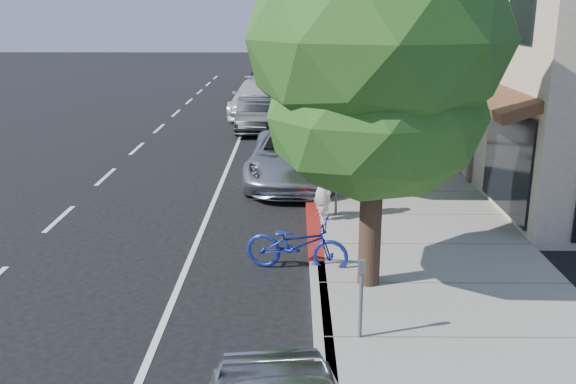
{
  "coord_description": "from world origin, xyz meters",
  "views": [
    {
      "loc": [
        -0.45,
        -12.78,
        5.01
      ],
      "look_at": [
        -0.58,
        -0.22,
        1.35
      ],
      "focal_mm": 40.0,
      "sensor_mm": 36.0,
      "label": 1
    }
  ],
  "objects_px": {
    "street_tree_5": "(317,14)",
    "dark_sedan": "(255,115)",
    "street_tree_4": "(321,20)",
    "street_tree_0": "(377,44)",
    "bicycle": "(297,244)",
    "white_pickup": "(258,98)",
    "cyclist": "(324,185)",
    "silver_suv": "(293,157)",
    "street_tree_3": "(326,0)",
    "street_tree_1": "(348,29)",
    "street_tree_2": "(334,20)",
    "pedestrian": "(411,115)",
    "dark_suv_far": "(264,83)"
  },
  "relations": [
    {
      "from": "street_tree_2",
      "to": "street_tree_3",
      "type": "distance_m",
      "value": 6.04
    },
    {
      "from": "street_tree_4",
      "to": "white_pickup",
      "type": "relative_size",
      "value": 1.25
    },
    {
      "from": "street_tree_5",
      "to": "bicycle",
      "type": "xyz_separation_m",
      "value": [
        -1.3,
        -29.07,
        -3.97
      ]
    },
    {
      "from": "cyclist",
      "to": "pedestrian",
      "type": "bearing_deg",
      "value": -31.91
    },
    {
      "from": "dark_suv_far",
      "to": "cyclist",
      "type": "bearing_deg",
      "value": -86.23
    },
    {
      "from": "white_pickup",
      "to": "street_tree_2",
      "type": "bearing_deg",
      "value": -63.85
    },
    {
      "from": "dark_sedan",
      "to": "pedestrian",
      "type": "bearing_deg",
      "value": -19.85
    },
    {
      "from": "cyclist",
      "to": "street_tree_4",
      "type": "bearing_deg",
      "value": -12.74
    },
    {
      "from": "street_tree_3",
      "to": "silver_suv",
      "type": "distance_m",
      "value": 11.51
    },
    {
      "from": "street_tree_0",
      "to": "white_pickup",
      "type": "height_order",
      "value": "street_tree_0"
    },
    {
      "from": "silver_suv",
      "to": "street_tree_4",
      "type": "bearing_deg",
      "value": 88.03
    },
    {
      "from": "street_tree_4",
      "to": "bicycle",
      "type": "bearing_deg",
      "value": -93.22
    },
    {
      "from": "street_tree_5",
      "to": "dark_suv_far",
      "type": "bearing_deg",
      "value": -122.27
    },
    {
      "from": "white_pickup",
      "to": "cyclist",
      "type": "bearing_deg",
      "value": -77.5
    },
    {
      "from": "street_tree_1",
      "to": "dark_suv_far",
      "type": "xyz_separation_m",
      "value": [
        -3.06,
        19.16,
        -3.57
      ]
    },
    {
      "from": "cyclist",
      "to": "pedestrian",
      "type": "relative_size",
      "value": 1.08
    },
    {
      "from": "street_tree_4",
      "to": "cyclist",
      "type": "xyz_separation_m",
      "value": [
        -0.65,
        -20.27,
        -3.32
      ]
    },
    {
      "from": "street_tree_5",
      "to": "dark_sedan",
      "type": "relative_size",
      "value": 1.8
    },
    {
      "from": "street_tree_2",
      "to": "silver_suv",
      "type": "height_order",
      "value": "street_tree_2"
    },
    {
      "from": "street_tree_3",
      "to": "cyclist",
      "type": "distance_m",
      "value": 14.92
    },
    {
      "from": "street_tree_5",
      "to": "bicycle",
      "type": "height_order",
      "value": "street_tree_5"
    },
    {
      "from": "street_tree_1",
      "to": "dark_suv_far",
      "type": "height_order",
      "value": "street_tree_1"
    },
    {
      "from": "cyclist",
      "to": "white_pickup",
      "type": "bearing_deg",
      "value": -2.07
    },
    {
      "from": "street_tree_4",
      "to": "street_tree_0",
      "type": "bearing_deg",
      "value": -90.0
    },
    {
      "from": "cyclist",
      "to": "dark_sedan",
      "type": "distance_m",
      "value": 12.03
    },
    {
      "from": "cyclist",
      "to": "street_tree_1",
      "type": "bearing_deg",
      "value": -26.88
    },
    {
      "from": "street_tree_2",
      "to": "dark_sedan",
      "type": "distance_m",
      "value": 6.02
    },
    {
      "from": "street_tree_2",
      "to": "street_tree_4",
      "type": "bearing_deg",
      "value": 90.0
    },
    {
      "from": "dark_suv_far",
      "to": "street_tree_0",
      "type": "bearing_deg",
      "value": -85.71
    },
    {
      "from": "street_tree_1",
      "to": "street_tree_3",
      "type": "height_order",
      "value": "street_tree_3"
    },
    {
      "from": "street_tree_2",
      "to": "street_tree_5",
      "type": "distance_m",
      "value": 18.0
    },
    {
      "from": "street_tree_2",
      "to": "cyclist",
      "type": "relative_size",
      "value": 3.78
    },
    {
      "from": "white_pickup",
      "to": "silver_suv",
      "type": "bearing_deg",
      "value": -78.27
    },
    {
      "from": "street_tree_0",
      "to": "silver_suv",
      "type": "distance_m",
      "value": 8.46
    },
    {
      "from": "street_tree_5",
      "to": "dark_sedan",
      "type": "distance_m",
      "value": 15.28
    },
    {
      "from": "silver_suv",
      "to": "street_tree_0",
      "type": "bearing_deg",
      "value": -76.55
    },
    {
      "from": "street_tree_4",
      "to": "dark_suv_far",
      "type": "xyz_separation_m",
      "value": [
        -3.06,
        1.16,
        -3.41
      ]
    },
    {
      "from": "street_tree_5",
      "to": "dark_sedan",
      "type": "xyz_separation_m",
      "value": [
        -3.0,
        -14.48,
        -3.84
      ]
    },
    {
      "from": "street_tree_0",
      "to": "bicycle",
      "type": "distance_m",
      "value": 4.18
    },
    {
      "from": "street_tree_1",
      "to": "cyclist",
      "type": "bearing_deg",
      "value": -105.98
    },
    {
      "from": "cyclist",
      "to": "dark_suv_far",
      "type": "height_order",
      "value": "cyclist"
    },
    {
      "from": "dark_sedan",
      "to": "street_tree_2",
      "type": "bearing_deg",
      "value": -50.46
    },
    {
      "from": "street_tree_3",
      "to": "silver_suv",
      "type": "height_order",
      "value": "street_tree_3"
    },
    {
      "from": "dark_sedan",
      "to": "dark_suv_far",
      "type": "bearing_deg",
      "value": 89.39
    },
    {
      "from": "street_tree_3",
      "to": "dark_sedan",
      "type": "bearing_deg",
      "value": -140.45
    },
    {
      "from": "cyclist",
      "to": "silver_suv",
      "type": "bearing_deg",
      "value": 0.35
    },
    {
      "from": "street_tree_2",
      "to": "cyclist",
      "type": "height_order",
      "value": "street_tree_2"
    },
    {
      "from": "street_tree_4",
      "to": "dark_sedan",
      "type": "bearing_deg",
      "value": -109.5
    },
    {
      "from": "pedestrian",
      "to": "street_tree_5",
      "type": "bearing_deg",
      "value": -75.65
    },
    {
      "from": "street_tree_2",
      "to": "dark_sedan",
      "type": "height_order",
      "value": "street_tree_2"
    }
  ]
}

